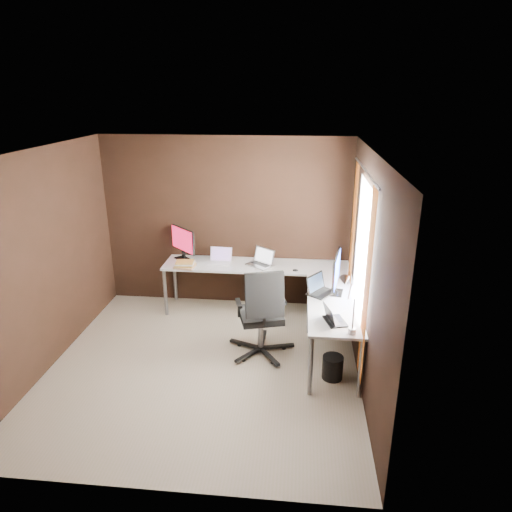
{
  "coord_description": "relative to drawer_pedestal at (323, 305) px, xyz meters",
  "views": [
    {
      "loc": [
        1.08,
        -4.55,
        3.09
      ],
      "look_at": [
        0.53,
        0.95,
        1.06
      ],
      "focal_mm": 32.0,
      "sensor_mm": 36.0,
      "label": 1
    }
  ],
  "objects": [
    {
      "name": "laptop_black_small",
      "position": [
        0.03,
        -1.27,
        0.47
      ],
      "size": [
        0.28,
        0.33,
        0.19
      ],
      "rotation": [
        0.0,
        0.0,
        1.87
      ],
      "color": "black",
      "rests_on": "desk"
    },
    {
      "name": "office_chair",
      "position": [
        -0.78,
        -0.8,
        0.04
      ],
      "size": [
        0.64,
        0.67,
        1.15
      ],
      "rotation": [
        0.0,
        0.0,
        0.28
      ],
      "color": "black",
      "rests_on": "ground"
    },
    {
      "name": "wastebasket",
      "position": [
        0.07,
        -1.24,
        -0.16
      ],
      "size": [
        0.29,
        0.29,
        0.27
      ],
      "primitive_type": "cylinder",
      "rotation": [
        0.0,
        0.0,
        0.27
      ],
      "color": "black",
      "rests_on": "ground"
    },
    {
      "name": "room",
      "position": [
        -1.09,
        -1.08,
        0.98
      ],
      "size": [
        3.6,
        3.6,
        2.5
      ],
      "color": "tan",
      "rests_on": "ground"
    },
    {
      "name": "book_stack",
      "position": [
        -1.95,
        0.15,
        0.47
      ],
      "size": [
        0.29,
        0.24,
        0.09
      ],
      "rotation": [
        0.0,
        0.0,
        0.01
      ],
      "color": "tan",
      "rests_on": "desk"
    },
    {
      "name": "desk_lamp",
      "position": [
        0.15,
        -1.44,
        0.81
      ],
      "size": [
        0.19,
        0.23,
        0.61
      ],
      "rotation": [
        0.0,
        0.0,
        -0.36
      ],
      "color": "slate",
      "rests_on": "desk"
    },
    {
      "name": "laptop_silver",
      "position": [
        -0.88,
        0.35,
        0.48
      ],
      "size": [
        0.43,
        0.41,
        0.24
      ],
      "rotation": [
        0.0,
        0.0,
        -0.65
      ],
      "color": "silver",
      "rests_on": "desk"
    },
    {
      "name": "mouse_corner",
      "position": [
        -0.39,
        0.15,
        0.45
      ],
      "size": [
        0.08,
        0.06,
        0.03
      ],
      "primitive_type": "ellipsoid",
      "rotation": [
        0.0,
        0.0,
        0.06
      ],
      "color": "black",
      "rests_on": "desk"
    },
    {
      "name": "drawer_pedestal",
      "position": [
        0.0,
        0.0,
        0.0
      ],
      "size": [
        0.42,
        0.5,
        0.6
      ],
      "primitive_type": "cube",
      "color": "white",
      "rests_on": "ground"
    },
    {
      "name": "laptop_white",
      "position": [
        -1.48,
        0.38,
        0.48
      ],
      "size": [
        0.33,
        0.24,
        0.21
      ],
      "rotation": [
        0.0,
        0.0,
        -0.05
      ],
      "color": "white",
      "rests_on": "desk"
    },
    {
      "name": "mouse_left",
      "position": [
        -1.86,
        0.15,
        0.45
      ],
      "size": [
        0.1,
        0.08,
        0.04
      ],
      "primitive_type": "ellipsoid",
      "rotation": [
        0.0,
        0.0,
        -0.33
      ],
      "color": "black",
      "rests_on": "desk"
    },
    {
      "name": "monitor_right",
      "position": [
        0.11,
        -0.52,
        0.72
      ],
      "size": [
        0.19,
        0.61,
        0.5
      ],
      "rotation": [
        0.0,
        0.0,
        1.4
      ],
      "color": "black",
      "rests_on": "desk"
    },
    {
      "name": "desk",
      "position": [
        -0.59,
        -0.11,
        0.38
      ],
      "size": [
        2.65,
        2.25,
        0.73
      ],
      "color": "white",
      "rests_on": "ground"
    },
    {
      "name": "laptop_black_big",
      "position": [
        -0.09,
        -0.53,
        0.48
      ],
      "size": [
        0.39,
        0.42,
        0.23
      ],
      "rotation": [
        0.0,
        0.0,
        0.94
      ],
      "color": "black",
      "rests_on": "desk"
    },
    {
      "name": "monitor_left",
      "position": [
        -2.05,
        0.47,
        0.7
      ],
      "size": [
        0.42,
        0.4,
        0.48
      ],
      "rotation": [
        0.0,
        0.0,
        -0.76
      ],
      "color": "black",
      "rests_on": "desk"
    }
  ]
}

